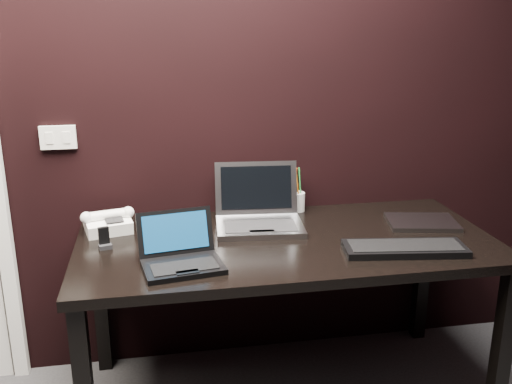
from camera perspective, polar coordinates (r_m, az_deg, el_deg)
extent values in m
plane|color=black|center=(2.55, -5.48, 9.97)|extent=(4.00, 0.00, 4.00)
cube|color=silver|center=(2.59, -19.19, 5.18)|extent=(0.15, 0.02, 0.10)
cube|color=silver|center=(2.59, -19.98, 5.08)|extent=(0.03, 0.01, 0.05)
cube|color=silver|center=(2.57, -18.45, 5.19)|extent=(0.03, 0.01, 0.05)
cube|color=black|center=(2.36, 3.10, -5.17)|extent=(1.70, 0.80, 0.04)
cube|color=black|center=(2.54, 23.37, -14.25)|extent=(0.06, 0.06, 0.70)
cube|color=black|center=(2.79, -15.28, -10.48)|extent=(0.06, 0.06, 0.70)
cube|color=black|center=(3.07, 16.27, -7.95)|extent=(0.06, 0.06, 0.70)
cube|color=black|center=(2.09, -7.30, -7.42)|extent=(0.31, 0.24, 0.02)
cube|color=black|center=(2.06, -7.17, -7.39)|extent=(0.25, 0.14, 0.00)
cube|color=black|center=(2.02, -6.87, -7.96)|extent=(0.08, 0.04, 0.00)
cube|color=black|center=(2.17, -8.07, -3.95)|extent=(0.29, 0.10, 0.16)
cube|color=navy|center=(2.16, -8.04, -3.96)|extent=(0.25, 0.08, 0.13)
cube|color=#9E9EA4|center=(2.45, 0.37, -3.48)|extent=(0.39, 0.30, 0.03)
cube|color=black|center=(2.41, 0.45, -3.42)|extent=(0.31, 0.17, 0.00)
cube|color=#A3A3A9|center=(2.35, 0.62, -4.00)|extent=(0.11, 0.05, 0.00)
cube|color=gray|center=(2.56, 0.02, 0.44)|extent=(0.37, 0.10, 0.23)
cube|color=black|center=(2.55, 0.03, 0.44)|extent=(0.32, 0.08, 0.19)
cube|color=black|center=(2.29, 14.64, -5.50)|extent=(0.49, 0.22, 0.03)
cube|color=black|center=(2.29, 14.67, -5.15)|extent=(0.44, 0.19, 0.00)
cube|color=gray|center=(2.61, 16.25, -2.93)|extent=(0.33, 0.27, 0.02)
cube|color=white|center=(2.50, -14.58, -3.17)|extent=(0.22, 0.21, 0.08)
cylinder|color=white|center=(2.47, -14.62, -2.25)|extent=(0.18, 0.08, 0.04)
sphere|color=silver|center=(2.46, -16.61, -2.49)|extent=(0.06, 0.06, 0.05)
sphere|color=white|center=(2.49, -12.66, -2.00)|extent=(0.06, 0.06, 0.05)
cube|color=black|center=(2.45, -13.99, -2.74)|extent=(0.08, 0.07, 0.01)
cube|color=black|center=(2.33, -14.97, -4.41)|extent=(0.04, 0.03, 0.08)
cube|color=black|center=(2.32, -14.84, -5.29)|extent=(0.06, 0.05, 0.02)
cylinder|color=white|center=(2.68, 4.15, -0.97)|extent=(0.07, 0.07, 0.09)
cylinder|color=#E75615|center=(2.65, 3.93, 1.07)|extent=(0.02, 0.02, 0.13)
cylinder|color=green|center=(2.65, 4.41, 1.02)|extent=(0.01, 0.02, 0.13)
cylinder|color=black|center=(2.66, 4.20, 1.11)|extent=(0.01, 0.01, 0.13)
cylinder|color=#CC6A13|center=(2.64, 4.13, 0.98)|extent=(0.02, 0.03, 0.13)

